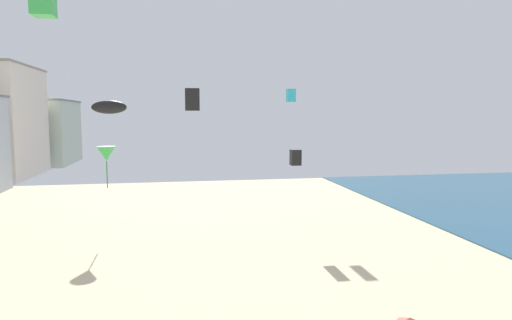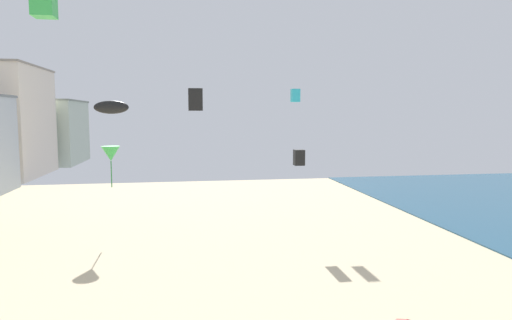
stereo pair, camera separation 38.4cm
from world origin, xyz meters
TOP-DOWN VIEW (x-y plane):
  - boardwalk_hotel_far at (-28.05, 69.74)m, footprint 11.89×17.19m
  - boardwalk_hotel_distant at (-28.05, 87.97)m, footprint 15.28×16.86m
  - kite_black_box at (0.43, 29.20)m, footprint 1.00×1.00m
  - kite_black_parafoil at (-4.25, 22.19)m, footprint 1.84×0.51m
  - kite_green_delta at (-6.20, 33.59)m, footprint 1.46×1.46m
  - kite_cyan_box at (10.05, 38.34)m, footprint 0.78×0.78m
  - kite_green_box at (-5.72, 16.15)m, footprint 0.84×0.84m
  - kite_black_box_2 at (8.49, 30.81)m, footprint 0.79×0.79m

SIDE VIEW (x-z plane):
  - kite_black_box_2 at x=8.49m, z-range 5.48..6.72m
  - boardwalk_hotel_distant at x=-28.05m, z-range 0.01..12.25m
  - kite_green_delta at x=-6.20m, z-range 4.71..8.01m
  - boardwalk_hotel_far at x=-28.05m, z-range 0.01..16.83m
  - kite_black_parafoil at x=-4.25m, z-range 9.50..10.21m
  - kite_black_box at x=0.43m, z-range 9.73..11.30m
  - kite_cyan_box at x=10.05m, z-range 10.65..11.87m
  - kite_green_box at x=-5.72m, z-range 13.26..14.58m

